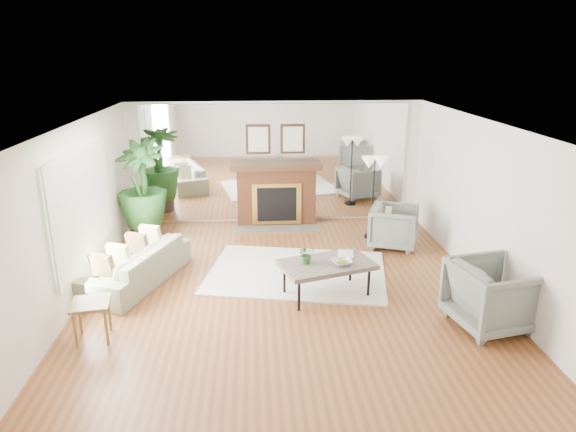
{
  "coord_description": "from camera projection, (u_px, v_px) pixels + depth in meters",
  "views": [
    {
      "loc": [
        -0.46,
        -6.92,
        3.48
      ],
      "look_at": [
        0.06,
        0.6,
        1.03
      ],
      "focal_mm": 32.0,
      "sensor_mm": 36.0,
      "label": 1
    }
  ],
  "objects": [
    {
      "name": "ground",
      "position": [
        287.0,
        294.0,
        7.67
      ],
      "size": [
        7.0,
        7.0,
        0.0
      ],
      "primitive_type": "plane",
      "color": "brown",
      "rests_on": "ground"
    },
    {
      "name": "wall_left",
      "position": [
        71.0,
        219.0,
        7.09
      ],
      "size": [
        0.02,
        7.0,
        2.5
      ],
      "primitive_type": "cube",
      "color": "white",
      "rests_on": "ground"
    },
    {
      "name": "wall_right",
      "position": [
        491.0,
        210.0,
        7.48
      ],
      "size": [
        0.02,
        7.0,
        2.5
      ],
      "primitive_type": "cube",
      "color": "white",
      "rests_on": "ground"
    },
    {
      "name": "wall_back",
      "position": [
        276.0,
        163.0,
        10.6
      ],
      "size": [
        6.0,
        0.02,
        2.5
      ],
      "primitive_type": "cube",
      "color": "white",
      "rests_on": "ground"
    },
    {
      "name": "mirror_panel",
      "position": [
        276.0,
        163.0,
        10.58
      ],
      "size": [
        5.4,
        0.04,
        2.4
      ],
      "primitive_type": "cube",
      "color": "silver",
      "rests_on": "wall_back"
    },
    {
      "name": "window_panel",
      "position": [
        82.0,
        203.0,
        7.44
      ],
      "size": [
        0.04,
        2.4,
        1.5
      ],
      "primitive_type": "cube",
      "color": "#B2E09E",
      "rests_on": "wall_left"
    },
    {
      "name": "fireplace",
      "position": [
        276.0,
        193.0,
        10.56
      ],
      "size": [
        1.85,
        0.83,
        2.05
      ],
      "color": "brown",
      "rests_on": "ground"
    },
    {
      "name": "area_rug",
      "position": [
        297.0,
        272.0,
        8.38
      ],
      "size": [
        3.16,
        2.53,
        0.03
      ],
      "primitive_type": "cube",
      "rotation": [
        0.0,
        0.0,
        -0.19
      ],
      "color": "silver",
      "rests_on": "ground"
    },
    {
      "name": "coffee_table",
      "position": [
        327.0,
        265.0,
        7.46
      ],
      "size": [
        1.5,
        1.15,
        0.53
      ],
      "rotation": [
        0.0,
        0.0,
        0.31
      ],
      "color": "#695C53",
      "rests_on": "ground"
    },
    {
      "name": "sofa",
      "position": [
        137.0,
        265.0,
        7.93
      ],
      "size": [
        1.47,
        2.2,
        0.6
      ],
      "primitive_type": "imported",
      "rotation": [
        0.0,
        0.0,
        -1.93
      ],
      "color": "gray",
      "rests_on": "ground"
    },
    {
      "name": "armchair_back",
      "position": [
        394.0,
        227.0,
        9.4
      ],
      "size": [
        1.09,
        1.08,
        0.77
      ],
      "primitive_type": "imported",
      "rotation": [
        0.0,
        0.0,
        1.2
      ],
      "color": "gray",
      "rests_on": "ground"
    },
    {
      "name": "armchair_front",
      "position": [
        492.0,
        295.0,
        6.65
      ],
      "size": [
        1.15,
        1.13,
        0.89
      ],
      "primitive_type": "imported",
      "rotation": [
        0.0,
        0.0,
        1.78
      ],
      "color": "gray",
      "rests_on": "ground"
    },
    {
      "name": "side_table",
      "position": [
        91.0,
        308.0,
        6.34
      ],
      "size": [
        0.52,
        0.52,
        0.52
      ],
      "rotation": [
        0.0,
        0.0,
        0.16
      ],
      "color": "olive",
      "rests_on": "ground"
    },
    {
      "name": "potted_ficus",
      "position": [
        142.0,
        188.0,
        9.58
      ],
      "size": [
        1.16,
        1.16,
        1.91
      ],
      "color": "black",
      "rests_on": "ground"
    },
    {
      "name": "floor_lamp",
      "position": [
        375.0,
        169.0,
        9.58
      ],
      "size": [
        0.51,
        0.29,
        1.58
      ],
      "color": "black",
      "rests_on": "ground"
    },
    {
      "name": "tabletop_plant",
      "position": [
        307.0,
        254.0,
        7.4
      ],
      "size": [
        0.3,
        0.28,
        0.27
      ],
      "primitive_type": "imported",
      "rotation": [
        0.0,
        0.0,
        0.35
      ],
      "color": "#2E5F23",
      "rests_on": "coffee_table"
    },
    {
      "name": "fruit_bowl",
      "position": [
        342.0,
        262.0,
        7.37
      ],
      "size": [
        0.35,
        0.35,
        0.07
      ],
      "primitive_type": "imported",
      "rotation": [
        0.0,
        0.0,
        0.28
      ],
      "color": "olive",
      "rests_on": "coffee_table"
    },
    {
      "name": "book",
      "position": [
        338.0,
        254.0,
        7.72
      ],
      "size": [
        0.27,
        0.34,
        0.02
      ],
      "primitive_type": "imported",
      "rotation": [
        0.0,
        0.0,
        -0.13
      ],
      "color": "olive",
      "rests_on": "coffee_table"
    }
  ]
}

